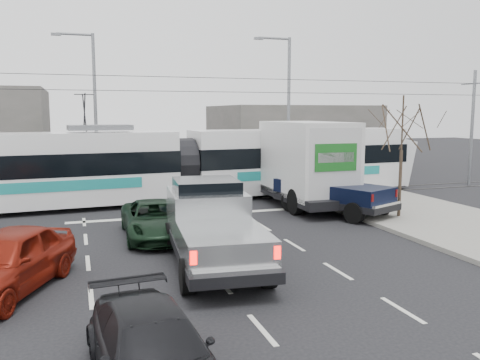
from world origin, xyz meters
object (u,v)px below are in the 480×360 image
object	(u,v)px
red_car	(6,261)
street_lamp_near	(286,102)
dark_car	(153,352)
traffic_signal	(331,148)
silver_pickup	(211,223)
box_truck	(301,164)
navy_pickup	(328,188)
green_car	(155,220)
tram	(183,164)
street_lamp_far	(92,101)
bare_tree	(402,129)

from	to	relation	value
red_car	street_lamp_near	bearing A→B (deg)	72.14
street_lamp_near	dark_car	distance (m)	24.85
traffic_signal	silver_pickup	distance (m)	11.07
traffic_signal	box_truck	bearing A→B (deg)	166.07
navy_pickup	street_lamp_near	bearing A→B (deg)	53.80
street_lamp_near	green_car	size ratio (longest dim) A/B	1.91
street_lamp_near	silver_pickup	world-z (taller)	street_lamp_near
red_car	navy_pickup	bearing A→B (deg)	52.08
dark_car	green_car	bearing A→B (deg)	76.15
box_truck	silver_pickup	bearing A→B (deg)	-129.67
navy_pickup	tram	bearing A→B (deg)	112.91
silver_pickup	navy_pickup	size ratio (longest dim) A/B	1.17
street_lamp_near	tram	distance (m)	9.20
green_car	dark_car	size ratio (longest dim) A/B	1.08
green_car	street_lamp_far	bearing A→B (deg)	98.34
red_car	dark_car	bearing A→B (deg)	-39.50
green_car	red_car	distance (m)	6.24
street_lamp_far	dark_car	bearing A→B (deg)	-89.94
tram	box_truck	bearing A→B (deg)	-32.96
dark_car	traffic_signal	bearing A→B (deg)	47.91
street_lamp_far	green_car	xyz separation A→B (m)	(1.59, -13.52, -4.46)
traffic_signal	silver_pickup	size ratio (longest dim) A/B	0.53
box_truck	green_car	xyz separation A→B (m)	(-7.67, -4.36, -1.33)
tram	red_car	bearing A→B (deg)	-124.90
traffic_signal	box_truck	size ratio (longest dim) A/B	0.45
navy_pickup	green_car	bearing A→B (deg)	170.59
bare_tree	tram	bearing A→B (deg)	137.14
bare_tree	silver_pickup	world-z (taller)	bare_tree
traffic_signal	box_truck	xyz separation A→B (m)	(-1.40, 0.35, -0.75)
silver_pickup	navy_pickup	world-z (taller)	silver_pickup
green_car	red_car	world-z (taller)	red_car
tram	street_lamp_near	bearing A→B (deg)	25.79
box_truck	navy_pickup	xyz separation A→B (m)	(0.28, -2.23, -0.85)
silver_pickup	traffic_signal	bearing A→B (deg)	48.56
red_car	bare_tree	bearing A→B (deg)	41.02
street_lamp_near	tram	world-z (taller)	street_lamp_near
bare_tree	traffic_signal	bearing A→B (deg)	105.76
red_car	street_lamp_far	bearing A→B (deg)	105.14
street_lamp_near	navy_pickup	bearing A→B (deg)	-101.80
street_lamp_near	navy_pickup	xyz separation A→B (m)	(-1.96, -9.39, -3.98)
navy_pickup	box_truck	bearing A→B (deg)	72.83
navy_pickup	red_car	distance (m)	13.97
bare_tree	silver_pickup	distance (m)	10.09
bare_tree	silver_pickup	xyz separation A→B (m)	(-9.08, -3.55, -2.60)
red_car	dark_car	world-z (taller)	red_car
bare_tree	silver_pickup	size ratio (longest dim) A/B	0.74
street_lamp_far	bare_tree	bearing A→B (deg)	-48.88
traffic_signal	navy_pickup	world-z (taller)	traffic_signal
bare_tree	silver_pickup	bearing A→B (deg)	-158.63
bare_tree	tram	world-z (taller)	tram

